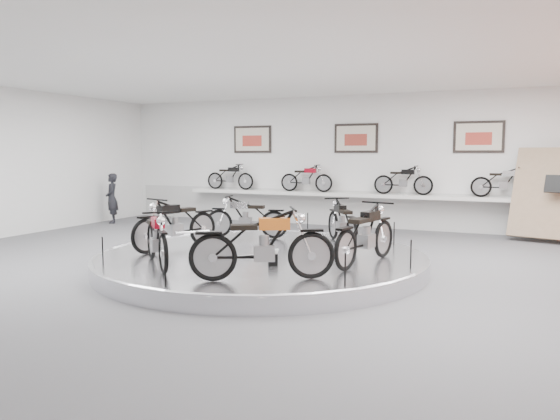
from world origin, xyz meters
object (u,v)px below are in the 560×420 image
at_px(display_platform, 261,261).
at_px(bike_e, 157,237).
at_px(bike_d, 176,223).
at_px(bike_b, 342,222).
at_px(bike_a, 366,234).
at_px(bike_c, 246,217).
at_px(visitor, 112,198).
at_px(bike_f, 263,244).
at_px(shelf, 353,195).

distance_m(display_platform, bike_e, 2.22).
xyz_separation_m(bike_d, bike_e, (0.66, -1.53, -0.03)).
relative_size(bike_b, bike_d, 0.91).
bearing_deg(bike_a, bike_c, 73.11).
height_order(bike_b, visitor, visitor).
distance_m(display_platform, bike_f, 2.36).
relative_size(shelf, bike_a, 6.00).
relative_size(bike_e, visitor, 1.06).
distance_m(display_platform, bike_c, 2.13).
bearing_deg(shelf, bike_d, -105.19).
xyz_separation_m(bike_a, visitor, (-9.53, 4.50, -0.04)).
distance_m(bike_c, bike_e, 3.45).
bearing_deg(bike_e, bike_d, 158.39).
bearing_deg(bike_b, display_platform, 112.34).
height_order(bike_e, visitor, visitor).
bearing_deg(bike_d, bike_e, 40.09).
height_order(shelf, bike_e, bike_e).
height_order(bike_c, bike_d, bike_d).
bearing_deg(shelf, visitor, -164.47).
xyz_separation_m(bike_b, bike_e, (-2.26, -3.50, 0.01)).
distance_m(bike_c, bike_d, 2.02).
bearing_deg(bike_b, shelf, -21.24).
height_order(shelf, bike_d, bike_d).
bearing_deg(shelf, bike_b, -76.59).
bearing_deg(bike_e, display_platform, 102.39).
xyz_separation_m(bike_d, bike_f, (2.80, -1.77, 0.03)).
height_order(bike_b, bike_c, same).
xyz_separation_m(shelf, bike_d, (-1.81, -6.65, -0.17)).
bearing_deg(bike_f, bike_d, 118.07).
distance_m(bike_d, bike_e, 1.67).
bearing_deg(visitor, bike_c, 25.38).
bearing_deg(bike_f, visitor, 113.13).
bearing_deg(bike_a, shelf, 30.00).
height_order(bike_e, bike_f, bike_f).
bearing_deg(visitor, bike_d, 9.26).
bearing_deg(bike_f, bike_b, 58.44).
distance_m(display_platform, bike_a, 2.25).
bearing_deg(shelf, bike_e, -97.96).
bearing_deg(bike_c, bike_f, 108.75).
distance_m(bike_e, visitor, 8.76).
bearing_deg(bike_c, bike_a, 139.34).
relative_size(bike_a, bike_c, 1.11).
bearing_deg(bike_d, bike_c, 178.45).
bearing_deg(display_platform, bike_c, 125.21).
bearing_deg(bike_a, visitor, 76.71).
bearing_deg(display_platform, bike_a, -4.32).
bearing_deg(bike_f, display_platform, 86.55).
height_order(bike_c, bike_f, bike_f).
xyz_separation_m(bike_c, bike_f, (2.17, -3.68, 0.08)).
xyz_separation_m(shelf, bike_b, (1.12, -4.68, -0.21)).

